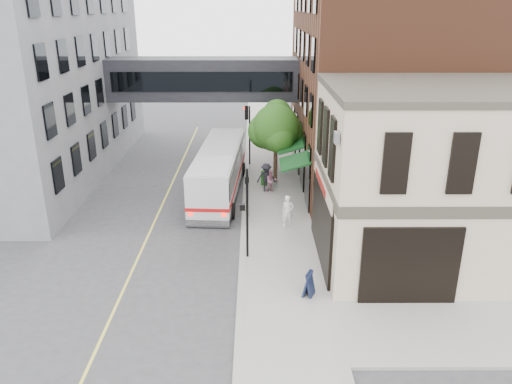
{
  "coord_description": "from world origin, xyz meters",
  "views": [
    {
      "loc": [
        0.72,
        -19.73,
        11.71
      ],
      "look_at": [
        0.82,
        2.56,
        3.3
      ],
      "focal_mm": 35.0,
      "sensor_mm": 36.0,
      "label": 1
    }
  ],
  "objects_px": {
    "pedestrian_b": "(271,181)",
    "pedestrian_c": "(266,177)",
    "newspaper_box": "(266,178)",
    "bus": "(219,169)",
    "sandwich_board": "(309,284)",
    "pedestrian_a": "(288,211)"
  },
  "relations": [
    {
      "from": "pedestrian_a",
      "to": "sandwich_board",
      "type": "height_order",
      "value": "pedestrian_a"
    },
    {
      "from": "pedestrian_c",
      "to": "newspaper_box",
      "type": "distance_m",
      "value": 1.34
    },
    {
      "from": "newspaper_box",
      "to": "sandwich_board",
      "type": "distance_m",
      "value": 13.93
    },
    {
      "from": "newspaper_box",
      "to": "sandwich_board",
      "type": "xyz_separation_m",
      "value": [
        1.51,
        -13.84,
        0.04
      ]
    },
    {
      "from": "bus",
      "to": "sandwich_board",
      "type": "bearing_deg",
      "value": -70.06
    },
    {
      "from": "pedestrian_c",
      "to": "newspaper_box",
      "type": "height_order",
      "value": "pedestrian_c"
    },
    {
      "from": "pedestrian_a",
      "to": "pedestrian_c",
      "type": "height_order",
      "value": "pedestrian_c"
    },
    {
      "from": "bus",
      "to": "sandwich_board",
      "type": "xyz_separation_m",
      "value": [
        4.55,
        -12.55,
        -0.99
      ]
    },
    {
      "from": "pedestrian_a",
      "to": "sandwich_board",
      "type": "bearing_deg",
      "value": -93.53
    },
    {
      "from": "sandwich_board",
      "to": "newspaper_box",
      "type": "bearing_deg",
      "value": 120.47
    },
    {
      "from": "pedestrian_a",
      "to": "pedestrian_b",
      "type": "bearing_deg",
      "value": 90.55
    },
    {
      "from": "pedestrian_b",
      "to": "pedestrian_c",
      "type": "bearing_deg",
      "value": 140.13
    },
    {
      "from": "pedestrian_b",
      "to": "pedestrian_a",
      "type": "bearing_deg",
      "value": -101.24
    },
    {
      "from": "pedestrian_b",
      "to": "pedestrian_c",
      "type": "xyz_separation_m",
      "value": [
        -0.32,
        0.12,
        0.2
      ]
    },
    {
      "from": "bus",
      "to": "newspaper_box",
      "type": "xyz_separation_m",
      "value": [
        3.04,
        1.29,
        -1.04
      ]
    },
    {
      "from": "bus",
      "to": "newspaper_box",
      "type": "distance_m",
      "value": 3.46
    },
    {
      "from": "pedestrian_c",
      "to": "newspaper_box",
      "type": "relative_size",
      "value": 1.89
    },
    {
      "from": "bus",
      "to": "newspaper_box",
      "type": "relative_size",
      "value": 11.26
    },
    {
      "from": "pedestrian_b",
      "to": "sandwich_board",
      "type": "xyz_separation_m",
      "value": [
        1.18,
        -12.46,
        -0.2
      ]
    },
    {
      "from": "pedestrian_c",
      "to": "bus",
      "type": "bearing_deg",
      "value": 178.41
    },
    {
      "from": "pedestrian_b",
      "to": "newspaper_box",
      "type": "bearing_deg",
      "value": 84.51
    },
    {
      "from": "pedestrian_c",
      "to": "pedestrian_b",
      "type": "bearing_deg",
      "value": -23.02
    }
  ]
}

